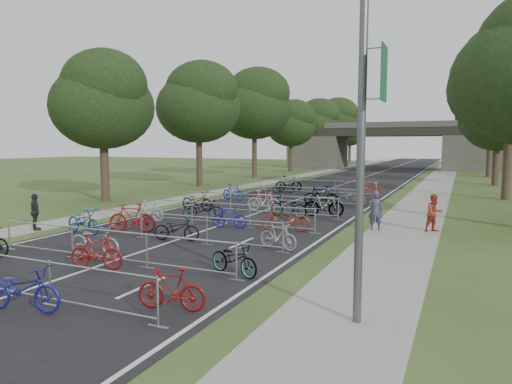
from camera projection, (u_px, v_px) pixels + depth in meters
ground at (7, 297)px, 11.36m from camera, size 200.00×200.00×0.00m
road at (372, 175)px, 56.65m from camera, size 11.00×140.00×0.01m
sidewalk_right at (441, 177)px, 53.36m from camera, size 3.00×140.00×0.01m
sidewalk_left at (314, 173)px, 59.73m from camera, size 2.00×140.00×0.01m
lane_markings at (372, 175)px, 56.65m from camera, size 0.12×140.00×0.00m
overpass_bridge at (390, 146)px, 69.86m from camera, size 31.00×8.00×7.05m
lamppost at (363, 120)px, 9.30m from camera, size 0.61×0.65×8.21m
tree_left_0 at (103, 103)px, 29.79m from camera, size 6.72×6.72×10.25m
tree_left_1 at (199, 105)px, 40.57m from camera, size 7.56×7.56×11.53m
tree_left_2 at (255, 106)px, 51.35m from camera, size 8.40×8.40×12.81m
tree_right_2 at (499, 120)px, 41.52m from camera, size 6.16×6.16×9.39m
tree_left_3 at (291, 124)px, 62.39m from camera, size 6.72×6.72×10.25m
tree_right_3 at (492, 117)px, 52.29m from camera, size 7.17×7.17×10.93m
tree_left_4 at (317, 122)px, 73.18m from camera, size 7.56×7.56×11.53m
tree_right_4 at (488, 114)px, 63.05m from camera, size 8.18×8.18×12.47m
tree_left_5 at (336, 121)px, 83.96m from camera, size 8.40×8.40×12.81m
tree_right_5 at (484, 131)px, 74.13m from camera, size 6.16×6.16×9.39m
tree_left_6 at (350, 131)px, 95.00m from camera, size 6.72×6.72×10.25m
tree_right_6 at (481, 127)px, 84.89m from camera, size 7.17×7.17×10.93m
barrier_row_0 at (5, 276)px, 11.30m from camera, size 9.70×0.08×1.10m
barrier_row_1 at (108, 246)px, 14.56m from camera, size 9.70×0.08×1.10m
barrier_row_2 at (173, 228)px, 17.82m from camera, size 9.70×0.08×1.10m
barrier_row_3 at (220, 214)px, 21.27m from camera, size 9.70×0.08×1.10m
barrier_row_4 at (255, 204)px, 24.89m from camera, size 9.70×0.08×1.10m
barrier_row_5 at (287, 195)px, 29.42m from camera, size 9.70×0.08×1.10m
barrier_row_6 at (315, 187)px, 34.85m from camera, size 9.70×0.08×1.10m
bike_2 at (22, 289)px, 10.33m from camera, size 2.09×1.06×1.05m
bike_3 at (171, 289)px, 10.38m from camera, size 1.72×0.77×1.00m
bike_5 at (95, 241)px, 15.47m from camera, size 2.06×0.80×1.07m
bike_6 at (96, 252)px, 13.82m from camera, size 1.82×0.83×1.05m
bike_7 at (234, 259)px, 13.21m from camera, size 1.89×1.13×0.94m
bike_8 at (83, 221)px, 19.22m from camera, size 2.21×1.11×1.11m
bike_9 at (132, 218)px, 19.61m from camera, size 2.19×1.13×1.26m
bike_10 at (176, 229)px, 17.91m from camera, size 1.95×1.11×0.97m
bike_11 at (278, 236)px, 16.40m from camera, size 1.71×0.90×0.99m
bike_12 at (149, 211)px, 22.46m from camera, size 1.70×0.53×1.01m
bike_13 at (203, 209)px, 22.83m from camera, size 2.18×1.18×1.09m
bike_14 at (229, 217)px, 20.64m from camera, size 1.70×0.78×0.98m
bike_15 at (285, 219)px, 19.83m from camera, size 2.27×1.19×1.13m
bike_16 at (197, 201)px, 26.13m from camera, size 2.18×0.96×1.11m
bike_17 at (264, 201)px, 25.82m from camera, size 1.98×0.70×1.17m
bike_18 at (288, 207)px, 23.64m from camera, size 2.25×1.17×1.13m
bike_19 at (324, 205)px, 23.89m from camera, size 2.16×0.98×1.25m
bike_20 at (233, 192)px, 30.73m from camera, size 1.93×0.97×1.12m
bike_21 at (263, 194)px, 30.79m from camera, size 1.83×0.90×0.92m
bike_22 at (321, 196)px, 27.84m from camera, size 2.18×0.99×1.26m
bike_23 at (352, 198)px, 28.36m from camera, size 1.87×0.99×0.94m
bike_24 at (283, 187)px, 35.78m from camera, size 1.74×1.40×0.89m
bike_25 at (289, 184)px, 36.52m from camera, size 2.17×1.17×1.26m
bike_26 at (325, 188)px, 34.10m from camera, size 1.96×0.83×1.00m
bike_27 at (370, 189)px, 33.57m from camera, size 1.80×0.57×1.07m
pedestrian_a at (375, 211)px, 20.11m from camera, size 0.71×0.54×1.74m
pedestrian_b at (434, 213)px, 19.71m from camera, size 1.01×0.99×1.64m
pedestrian_c at (35, 212)px, 20.01m from camera, size 1.03×0.80×1.63m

